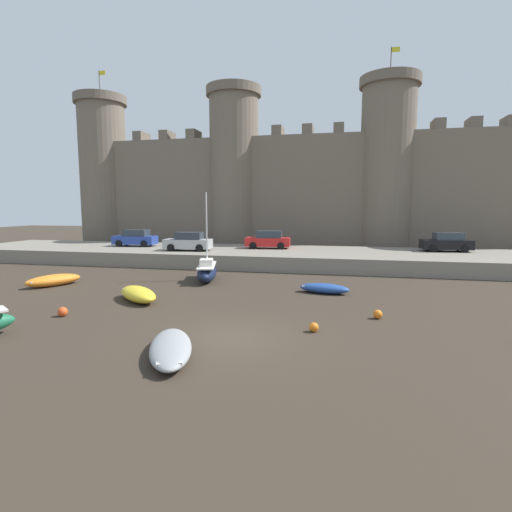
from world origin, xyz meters
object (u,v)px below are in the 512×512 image
(rowboat_midflat_left, at_px, (138,294))
(sailboat_foreground_right, at_px, (207,271))
(mooring_buoy_near_shore, at_px, (63,312))
(mooring_buoy_off_centre, at_px, (314,327))
(rowboat_midflat_right, at_px, (324,288))
(rowboat_foreground_left, at_px, (53,280))
(car_quay_west, at_px, (188,242))
(car_quay_centre_west, at_px, (268,240))
(mooring_buoy_mid_mud, at_px, (378,314))
(rowboat_midflat_centre, at_px, (171,347))
(car_quay_centre_east, at_px, (447,242))
(car_quay_east, at_px, (135,238))

(rowboat_midflat_left, relative_size, sailboat_foreground_right, 0.59)
(mooring_buoy_near_shore, relative_size, mooring_buoy_off_centre, 1.14)
(rowboat_midflat_right, bearing_deg, rowboat_foreground_left, -175.05)
(sailboat_foreground_right, bearing_deg, mooring_buoy_off_centre, -50.88)
(rowboat_foreground_left, height_order, car_quay_west, car_quay_west)
(car_quay_centre_west, bearing_deg, rowboat_foreground_left, -127.79)
(mooring_buoy_mid_mud, bearing_deg, rowboat_midflat_right, 118.02)
(rowboat_midflat_left, xyz_separation_m, sailboat_foreground_right, (1.63, 6.42, 0.26))
(rowboat_midflat_centre, distance_m, car_quay_centre_east, 28.81)
(sailboat_foreground_right, distance_m, car_quay_east, 14.84)
(car_quay_west, xyz_separation_m, car_quay_centre_west, (6.52, 3.38, 0.00))
(mooring_buoy_off_centre, bearing_deg, car_quay_centre_west, 105.56)
(rowboat_midflat_centre, xyz_separation_m, rowboat_midflat_right, (4.60, 11.16, 0.00))
(rowboat_midflat_centre, bearing_deg, car_quay_east, 121.31)
(rowboat_foreground_left, xyz_separation_m, car_quay_centre_east, (26.79, 15.24, 1.60))
(rowboat_midflat_left, relative_size, mooring_buoy_off_centre, 9.19)
(rowboat_midflat_left, height_order, mooring_buoy_near_shore, rowboat_midflat_left)
(rowboat_foreground_left, relative_size, mooring_buoy_off_centre, 9.37)
(sailboat_foreground_right, xyz_separation_m, mooring_buoy_mid_mud, (10.64, -7.24, -0.44))
(rowboat_midflat_right, bearing_deg, mooring_buoy_off_centre, -90.45)
(mooring_buoy_off_centre, relative_size, car_quay_east, 0.09)
(rowboat_midflat_left, distance_m, car_quay_east, 18.92)
(rowboat_midflat_right, bearing_deg, car_quay_centre_west, 113.87)
(sailboat_foreground_right, xyz_separation_m, rowboat_midflat_centre, (3.42, -13.48, -0.35))
(mooring_buoy_off_centre, relative_size, car_quay_centre_west, 0.09)
(mooring_buoy_near_shore, relative_size, car_quay_west, 0.10)
(car_quay_west, bearing_deg, car_quay_centre_east, 10.53)
(mooring_buoy_off_centre, xyz_separation_m, car_quay_centre_east, (9.82, 21.24, 1.79))
(rowboat_foreground_left, relative_size, car_quay_west, 0.86)
(mooring_buoy_mid_mud, height_order, car_quay_centre_east, car_quay_centre_east)
(sailboat_foreground_right, height_order, rowboat_midflat_centre, sailboat_foreground_right)
(mooring_buoy_off_centre, height_order, car_quay_centre_west, car_quay_centre_west)
(rowboat_midflat_left, distance_m, mooring_buoy_off_centre, 10.17)
(car_quay_centre_east, bearing_deg, rowboat_foreground_left, -150.37)
(rowboat_midflat_right, relative_size, car_quay_east, 0.73)
(sailboat_foreground_right, distance_m, mooring_buoy_off_centre, 12.63)
(rowboat_midflat_left, relative_size, mooring_buoy_mid_mud, 8.67)
(car_quay_west, bearing_deg, rowboat_midflat_left, -79.15)
(mooring_buoy_off_centre, relative_size, mooring_buoy_mid_mud, 0.94)
(mooring_buoy_near_shore, height_order, mooring_buoy_mid_mud, mooring_buoy_near_shore)
(rowboat_foreground_left, relative_size, car_quay_centre_east, 0.86)
(mooring_buoy_near_shore, relative_size, car_quay_centre_east, 0.10)
(rowboat_midflat_centre, xyz_separation_m, car_quay_east, (-14.29, 23.50, 1.68))
(rowboat_midflat_left, relative_size, rowboat_midflat_right, 1.16)
(rowboat_foreground_left, bearing_deg, mooring_buoy_off_centre, -19.47)
(rowboat_midflat_centre, xyz_separation_m, mooring_buoy_mid_mud, (7.22, 6.23, -0.10))
(sailboat_foreground_right, height_order, car_quay_centre_west, sailboat_foreground_right)
(rowboat_midflat_left, bearing_deg, car_quay_centre_west, 77.24)
(rowboat_midflat_centre, bearing_deg, car_quay_west, 110.28)
(car_quay_centre_west, bearing_deg, rowboat_midflat_left, -102.76)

